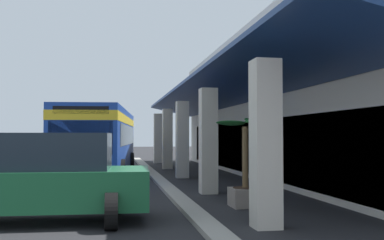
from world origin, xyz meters
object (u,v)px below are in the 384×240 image
Objects in this scene: parked_suv_green at (37,176)px; potted_palm at (245,182)px; transit_bus at (101,137)px; pedestrian at (64,171)px.

potted_palm is (-1.27, 5.16, -0.35)m from parked_suv_green.
transit_bus is 10.76m from potted_palm.
transit_bus is at bearing -157.46° from potted_palm.
pedestrian is 5.27m from potted_palm.
parked_suv_green is at bearing -76.17° from potted_palm.
pedestrian is (-3.11, 0.23, -0.12)m from parked_suv_green.
pedestrian is at bearing -110.44° from potted_palm.
potted_palm is at bearing 103.83° from parked_suv_green.
transit_bus reaches higher than pedestrian.
transit_bus reaches higher than parked_suv_green.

